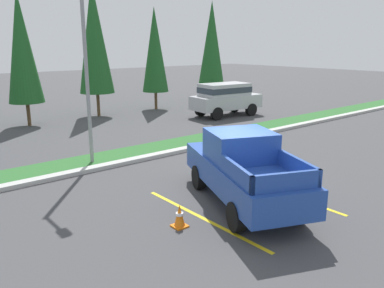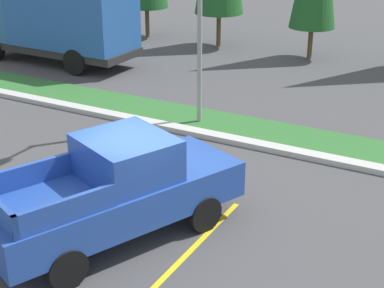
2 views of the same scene
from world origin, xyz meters
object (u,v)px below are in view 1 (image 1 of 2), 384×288
street_light (88,62)px  cypress_tree_far_right (212,44)px  pickup_truck_main (243,169)px  cypress_tree_center (22,48)px  cypress_tree_rightmost (155,50)px  suv_distant (226,97)px  cypress_tree_right_inner (94,37)px  traffic_cone (180,216)px

street_light → cypress_tree_far_right: 17.37m
pickup_truck_main → cypress_tree_far_right: cypress_tree_far_right is taller
cypress_tree_center → street_light: bearing=-93.0°
pickup_truck_main → street_light: size_ratio=0.83×
cypress_tree_rightmost → suv_distant: bearing=-70.1°
suv_distant → cypress_tree_right_inner: cypress_tree_right_inner is taller
cypress_tree_center → cypress_tree_right_inner: cypress_tree_right_inner is taller
cypress_tree_right_inner → traffic_cone: cypress_tree_right_inner is taller
pickup_truck_main → cypress_tree_rightmost: 17.84m
pickup_truck_main → cypress_tree_center: cypress_tree_center is taller
cypress_tree_center → cypress_tree_far_right: (14.13, 0.19, 0.21)m
pickup_truck_main → traffic_cone: (-2.35, -0.06, -0.75)m
pickup_truck_main → traffic_cone: bearing=-178.5°
cypress_tree_right_inner → suv_distant: bearing=-39.6°
cypress_tree_far_right → cypress_tree_right_inner: bearing=179.2°
suv_distant → street_light: street_light is taller
street_light → cypress_tree_right_inner: (4.95, 9.51, 1.03)m
cypress_tree_rightmost → traffic_cone: (-10.13, -15.83, -3.83)m
street_light → traffic_cone: (-0.74, -6.37, -3.58)m
suv_distant → cypress_tree_rightmost: 6.19m
pickup_truck_main → cypress_tree_center: bearing=94.2°
cypress_tree_right_inner → cypress_tree_far_right: cypress_tree_right_inner is taller
street_light → traffic_cone: 7.35m
pickup_truck_main → cypress_tree_far_right: 20.67m
street_light → cypress_tree_far_right: cypress_tree_far_right is taller
cypress_tree_right_inner → cypress_tree_center: bearing=-175.9°
cypress_tree_center → pickup_truck_main: bearing=-85.8°
cypress_tree_rightmost → traffic_cone: bearing=-122.6°
pickup_truck_main → cypress_tree_far_right: (13.00, 15.68, 3.50)m
cypress_tree_center → cypress_tree_far_right: size_ratio=0.95×
pickup_truck_main → traffic_cone: pickup_truck_main is taller
pickup_truck_main → street_light: street_light is taller
cypress_tree_rightmost → cypress_tree_center: bearing=-178.3°
suv_distant → cypress_tree_center: 12.22m
suv_distant → street_light: size_ratio=0.71×
street_light → cypress_tree_center: cypress_tree_center is taller
cypress_tree_right_inner → cypress_tree_far_right: 9.66m
pickup_truck_main → cypress_tree_right_inner: (3.34, 15.82, 3.87)m
cypress_tree_right_inner → cypress_tree_rightmost: 4.50m
pickup_truck_main → cypress_tree_right_inner: bearing=78.1°
cypress_tree_rightmost → pickup_truck_main: bearing=-116.2°
street_light → cypress_tree_rightmost: cypress_tree_rightmost is taller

